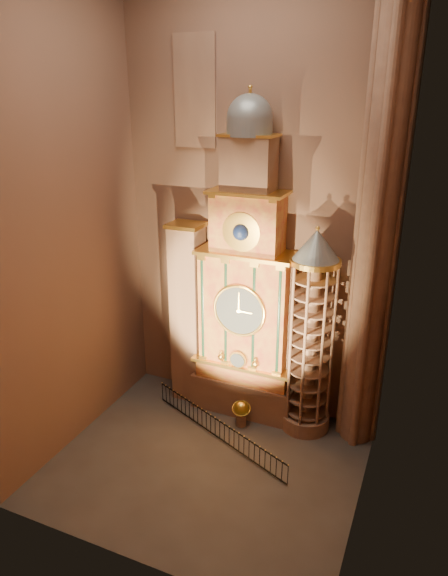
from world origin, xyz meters
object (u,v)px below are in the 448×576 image
at_px(celestial_globe, 241,411).
at_px(stair_turret, 310,336).
at_px(astronomical_clock, 246,297).
at_px(iron_railing, 217,429).
at_px(portrait_tower, 188,314).

bearing_deg(celestial_globe, stair_turret, 22.47).
relative_size(astronomical_clock, stair_turret, 1.55).
bearing_deg(stair_turret, iron_railing, -143.55).
relative_size(astronomical_clock, celestial_globe, 11.64).
xyz_separation_m(celestial_globe, iron_railing, (-0.69, -1.52, -0.27)).
height_order(astronomical_clock, celestial_globe, astronomical_clock).
bearing_deg(portrait_tower, iron_railing, -44.80).
relative_size(astronomical_clock, portrait_tower, 1.64).
bearing_deg(stair_turret, portrait_tower, 177.67).
xyz_separation_m(stair_turret, iron_railing, (-3.79, -2.80, -4.68)).
relative_size(portrait_tower, stair_turret, 0.94).
height_order(astronomical_clock, portrait_tower, astronomical_clock).
bearing_deg(astronomical_clock, stair_turret, -4.30).
relative_size(stair_turret, iron_railing, 1.27).
bearing_deg(iron_railing, celestial_globe, 65.60).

